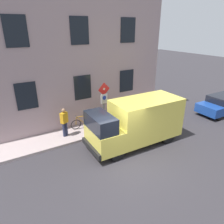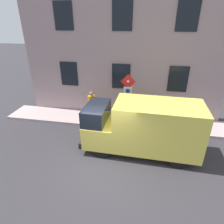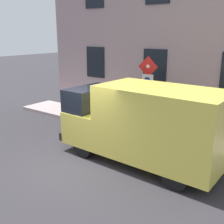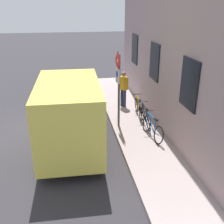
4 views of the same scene
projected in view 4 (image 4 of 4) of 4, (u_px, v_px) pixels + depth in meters
ground_plane at (38, 128)px, 11.18m from camera, size 80.00×80.00×0.00m
sidewalk_slab at (131, 120)px, 11.77m from camera, size 1.86×14.03×0.14m
building_facade at (166, 24)px, 10.45m from camera, size 0.75×12.03×8.19m
sign_post_stacked at (118, 79)px, 10.34m from camera, size 0.17×0.56×2.95m
delivery_van at (70, 110)px, 9.46m from camera, size 2.13×5.38×2.50m
bicycle_blue at (152, 128)px, 10.03m from camera, size 0.49×1.72×0.89m
bicycle_black at (145, 117)px, 10.97m from camera, size 0.46×1.72×0.89m
bicycle_orange at (138, 108)px, 11.91m from camera, size 0.46×1.71×0.89m
pedestrian at (123, 88)px, 12.88m from camera, size 0.41×0.47×1.72m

